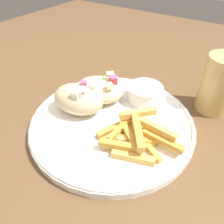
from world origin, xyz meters
name	(u,v)px	position (x,y,z in m)	size (l,w,h in m)	color
table	(117,154)	(0.00, 0.00, 0.70)	(1.54, 1.54, 0.76)	brown
plate	(112,122)	(-0.02, 0.01, 0.77)	(0.31, 0.31, 0.02)	white
pita_sandwich_near	(79,99)	(-0.09, 0.00, 0.80)	(0.11, 0.09, 0.06)	beige
pita_sandwich_far	(100,89)	(-0.08, 0.06, 0.80)	(0.12, 0.10, 0.06)	beige
fries_pile	(135,134)	(0.04, -0.01, 0.79)	(0.14, 0.12, 0.03)	gold
sauce_ramekin	(144,92)	(0.00, 0.10, 0.80)	(0.07, 0.07, 0.03)	white
water_glass	(219,87)	(0.13, 0.18, 0.82)	(0.07, 0.07, 0.12)	tan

